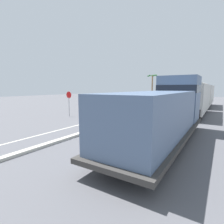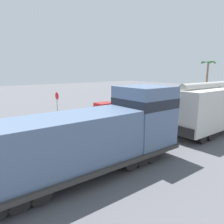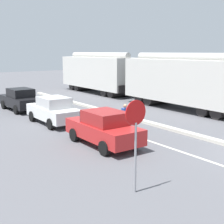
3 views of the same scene
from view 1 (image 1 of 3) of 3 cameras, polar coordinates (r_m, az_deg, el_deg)
ground_plane at (r=16.25m, az=0.68°, el=-3.83°), size 120.00×120.00×0.00m
median_curb at (r=21.50m, az=9.09°, el=-0.82°), size 0.36×36.00×0.16m
lane_stripe at (r=22.55m, az=3.48°, el=-0.52°), size 0.14×36.00×0.01m
locomotive at (r=11.39m, az=17.20°, el=-0.09°), size 3.10×11.61×4.20m
hopper_car_lead at (r=23.27m, az=25.14°, el=4.14°), size 2.90×10.60×4.18m
hopper_car_middle at (r=34.80m, az=27.60°, el=5.00°), size 2.90×10.60×4.18m
parked_car_red at (r=23.06m, az=-1.97°, el=1.71°), size 1.85×4.21×1.62m
parked_car_white at (r=27.64m, az=4.36°, el=2.73°), size 1.88×4.22×1.62m
parked_car_black at (r=32.54m, az=8.66°, el=3.44°), size 1.93×4.25×1.62m
cyclist at (r=15.80m, az=-1.49°, el=-1.17°), size 1.70×0.51×1.71m
stop_sign at (r=20.69m, az=-13.88°, el=4.12°), size 0.76×0.08×2.88m
palm_tree_near at (r=47.81m, az=13.05°, el=9.69°), size 2.67×2.70×6.86m
pedestrian_by_cars at (r=22.79m, az=3.34°, el=1.70°), size 0.34×0.22×1.62m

